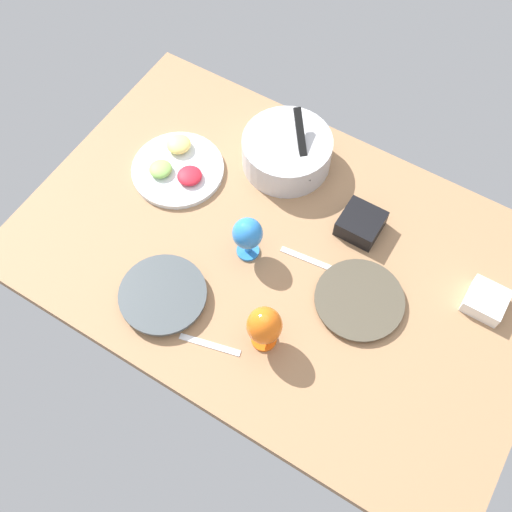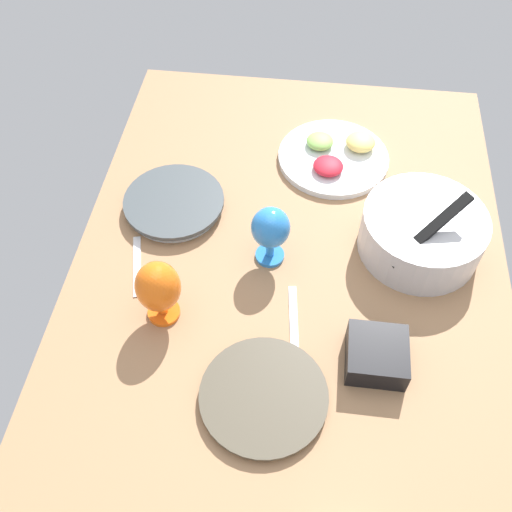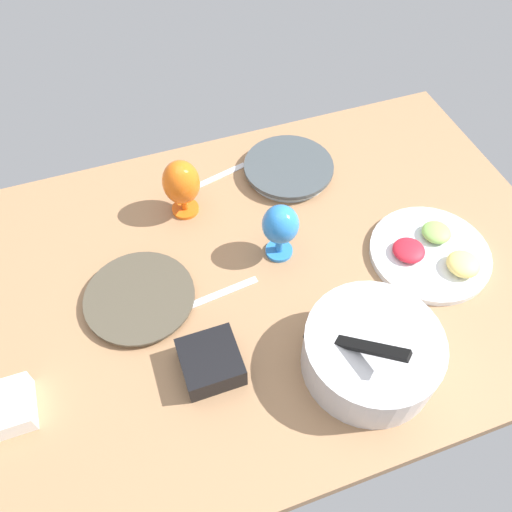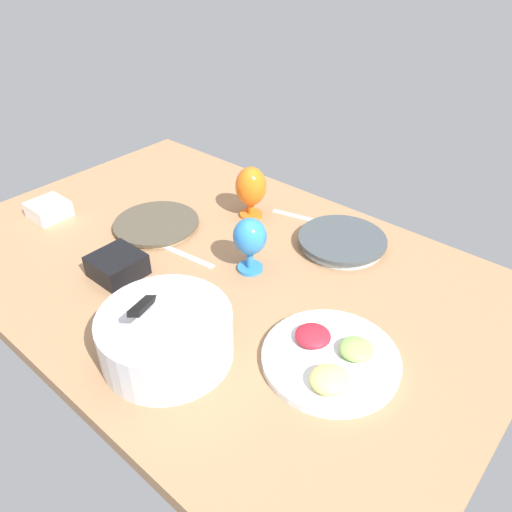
{
  "view_description": "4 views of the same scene",
  "coord_description": "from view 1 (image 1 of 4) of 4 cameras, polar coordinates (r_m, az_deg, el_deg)",
  "views": [
    {
      "loc": [
        39.57,
        -79.85,
        160.8
      ],
      "look_at": [
        -5.27,
        -6.45,
        3.21
      ],
      "focal_mm": 42.19,
      "sensor_mm": 36.0,
      "label": 1
    },
    {
      "loc": [
        76.4,
        2.08,
        111.9
      ],
      "look_at": [
        -6.4,
        -7.94,
        3.21
      ],
      "focal_mm": 40.8,
      "sensor_mm": 36.0,
      "label": 2
    },
    {
      "loc": [
        23.29,
        69.3,
        105.72
      ],
      "look_at": [
        -2.3,
        -3.34,
        3.21
      ],
      "focal_mm": 36.37,
      "sensor_mm": 36.0,
      "label": 3
    },
    {
      "loc": [
        -81.43,
        76.25,
        81.58
      ],
      "look_at": [
        -9.13,
        -7.36,
        3.21
      ],
      "focal_mm": 34.55,
      "sensor_mm": 36.0,
      "label": 4
    }
  ],
  "objects": [
    {
      "name": "fork_by_right_plate",
      "position": [
        1.83,
        5.01,
        -0.3
      ],
      "size": [
        18.09,
        3.87,
        0.6
      ],
      "primitive_type": "cube",
      "rotation": [
        0.0,
        0.0,
        0.12
      ],
      "color": "silver",
      "rests_on": "ground_plane"
    },
    {
      "name": "mixing_bowl",
      "position": [
        1.98,
        2.94,
        9.93
      ],
      "size": [
        29.17,
        29.17,
        18.58
      ],
      "color": "silver",
      "rests_on": "ground_plane"
    },
    {
      "name": "hurricane_glass_orange",
      "position": [
        1.62,
        0.8,
        -6.67
      ],
      "size": [
        9.79,
        9.79,
        16.97
      ],
      "color": "orange",
      "rests_on": "ground_plane"
    },
    {
      "name": "hurricane_glass_blue",
      "position": [
        1.75,
        -0.81,
        2.04
      ],
      "size": [
        9.06,
        9.06,
        15.98
      ],
      "color": "#2C7CD2",
      "rests_on": "ground_plane"
    },
    {
      "name": "square_bowl_white",
      "position": [
        1.86,
        20.99,
        -3.96
      ],
      "size": [
        11.07,
        11.07,
        5.02
      ],
      "color": "white",
      "rests_on": "ground_plane"
    },
    {
      "name": "dinner_plate_right",
      "position": [
        1.78,
        9.77,
        -4.15
      ],
      "size": [
        26.34,
        26.34,
        2.06
      ],
      "color": "beige",
      "rests_on": "ground_plane"
    },
    {
      "name": "square_bowl_black",
      "position": [
        1.88,
        9.93,
        3.11
      ],
      "size": [
        12.55,
        12.55,
        6.18
      ],
      "color": "black",
      "rests_on": "ground_plane"
    },
    {
      "name": "fork_by_left_plate",
      "position": [
        1.72,
        -4.4,
        -8.37
      ],
      "size": [
        17.89,
        6.17,
        0.6
      ],
      "primitive_type": "cube",
      "rotation": [
        0.0,
        0.0,
        0.25
      ],
      "color": "silver",
      "rests_on": "ground_plane"
    },
    {
      "name": "ground_plane",
      "position": [
        1.86,
        2.43,
        -0.02
      ],
      "size": [
        160.0,
        104.0,
        4.0
      ],
      "primitive_type": "cube",
      "color": "#99704C"
    },
    {
      "name": "dinner_plate_left",
      "position": [
        1.77,
        -8.8,
        -3.72
      ],
      "size": [
        25.78,
        25.78,
        3.19
      ],
      "color": "silver",
      "rests_on": "ground_plane"
    },
    {
      "name": "fruit_platter",
      "position": [
        2.01,
        -7.44,
        8.35
      ],
      "size": [
        30.38,
        30.38,
        5.47
      ],
      "color": "silver",
      "rests_on": "ground_plane"
    }
  ]
}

